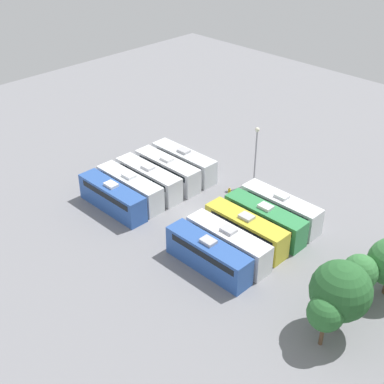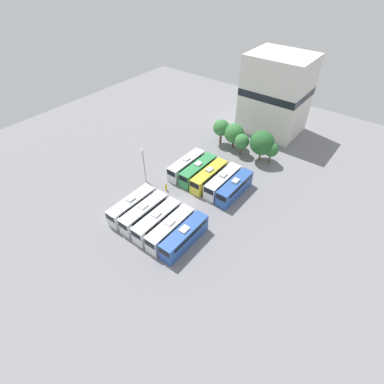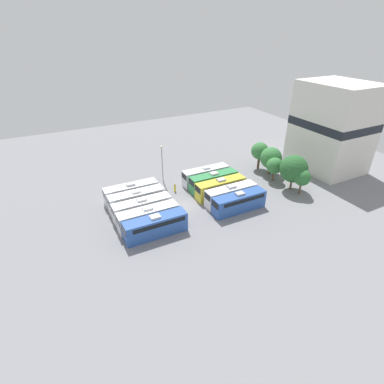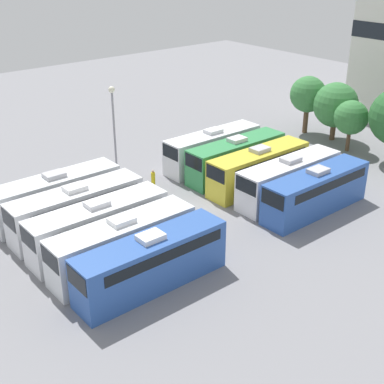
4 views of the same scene
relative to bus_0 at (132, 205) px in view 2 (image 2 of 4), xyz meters
name	(u,v)px [view 2 (image 2 of 4)]	position (x,y,z in m)	size (l,w,h in m)	color
ground_plane	(186,203)	(6.37, 8.26, -1.86)	(117.74, 117.74, 0.00)	gray
bus_0	(132,205)	(0.00, 0.00, 0.00)	(2.57, 10.35, 3.74)	silver
bus_1	(144,212)	(3.18, 0.07, 0.00)	(2.57, 10.35, 3.74)	silver
bus_2	(157,221)	(6.45, 0.00, 0.00)	(2.57, 10.35, 3.74)	silver
bus_3	(171,229)	(9.60, -0.01, 0.00)	(2.57, 10.35, 3.74)	silver
bus_4	(185,236)	(12.56, 0.18, 0.00)	(2.57, 10.35, 3.74)	#2D56A8
bus_5	(186,165)	(-0.02, 16.49, 0.00)	(2.57, 10.35, 3.74)	silver
bus_6	(198,170)	(3.15, 16.58, 0.00)	(2.57, 10.35, 3.74)	#338C4C
bus_7	(209,176)	(6.25, 16.34, 0.00)	(2.57, 10.35, 3.74)	gold
bus_8	(223,181)	(9.53, 16.59, 0.00)	(2.57, 10.35, 3.74)	silver
bus_9	(235,187)	(12.50, 16.42, 0.00)	(2.57, 10.35, 3.74)	#2D56A8
worker_person	(166,187)	(0.59, 8.88, -1.04)	(0.36, 0.36, 1.78)	gold
light_pole	(144,160)	(-4.86, 8.50, 3.67)	(0.60, 0.60, 8.22)	gray
tree_0	(221,128)	(-0.78, 31.27, 2.56)	(4.03, 4.03, 6.48)	brown
tree_1	(234,133)	(2.74, 31.69, 2.05)	(4.84, 4.84, 6.36)	brown
tree_2	(242,141)	(5.89, 30.07, 1.73)	(3.51, 3.51, 5.37)	brown
tree_3	(262,143)	(10.66, 30.72, 2.83)	(5.60, 5.60, 7.50)	brown
tree_4	(271,150)	(13.05, 30.85, 1.89)	(3.32, 3.32, 5.44)	brown
depot_building	(276,94)	(5.82, 45.82, 8.01)	(15.03, 12.68, 19.59)	silver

